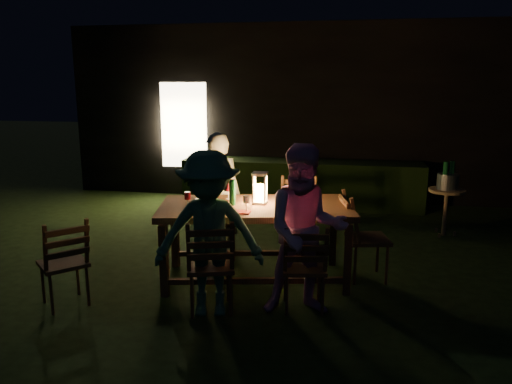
% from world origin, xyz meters
% --- Properties ---
extents(garden_envelope, '(40.00, 40.00, 3.20)m').
position_xyz_m(garden_envelope, '(-0.01, 6.15, 1.58)').
color(garden_envelope, black).
rests_on(garden_envelope, ground).
extents(dining_table, '(2.23, 1.43, 0.86)m').
position_xyz_m(dining_table, '(-0.67, 0.23, 0.77)').
color(dining_table, '#4B2B19').
rests_on(dining_table, ground).
extents(chair_near_left, '(0.56, 0.58, 0.98)m').
position_xyz_m(chair_near_left, '(-0.94, -0.61, 0.30)').
color(chair_near_left, '#4B2B19').
rests_on(chair_near_left, ground).
extents(chair_near_right, '(0.48, 0.50, 0.92)m').
position_xyz_m(chair_near_right, '(-0.07, -0.43, 0.28)').
color(chair_near_right, '#4B2B19').
rests_on(chair_near_right, ground).
extents(chair_far_left, '(0.57, 0.59, 1.02)m').
position_xyz_m(chair_far_left, '(-1.27, 0.89, 0.31)').
color(chair_far_left, '#4B2B19').
rests_on(chair_far_left, ground).
extents(chair_far_right, '(0.50, 0.53, 1.02)m').
position_xyz_m(chair_far_right, '(-0.29, 1.10, 0.31)').
color(chair_far_right, '#4B2B19').
rests_on(chair_far_right, ground).
extents(chair_end, '(0.57, 0.55, 1.02)m').
position_xyz_m(chair_end, '(0.54, 0.49, 0.31)').
color(chair_end, '#4B2B19').
rests_on(chair_end, ground).
extents(chair_spare, '(0.61, 0.61, 0.94)m').
position_xyz_m(chair_spare, '(-2.39, -0.76, 0.28)').
color(chair_spare, '#4B2B19').
rests_on(chair_spare, ground).
extents(person_house_side, '(0.64, 0.49, 1.57)m').
position_xyz_m(person_house_side, '(-1.28, 0.94, 0.79)').
color(person_house_side, '#EDEDCA').
rests_on(person_house_side, ground).
extents(person_opp_right, '(0.90, 0.77, 1.63)m').
position_xyz_m(person_opp_right, '(-0.06, -0.48, 0.81)').
color(person_opp_right, '#DC97C9').
rests_on(person_opp_right, ground).
extents(person_opp_left, '(1.11, 0.78, 1.57)m').
position_xyz_m(person_opp_left, '(-0.94, -0.66, 0.79)').
color(person_opp_left, '#376F52').
rests_on(person_opp_left, ground).
extents(lantern, '(0.16, 0.16, 0.35)m').
position_xyz_m(lantern, '(-0.63, 0.29, 1.02)').
color(lantern, white).
rests_on(lantern, dining_table).
extents(plate_far_left, '(0.25, 0.25, 0.01)m').
position_xyz_m(plate_far_left, '(-1.25, 0.33, 0.87)').
color(plate_far_left, white).
rests_on(plate_far_left, dining_table).
extents(plate_near_left, '(0.25, 0.25, 0.01)m').
position_xyz_m(plate_near_left, '(-1.16, -0.10, 0.87)').
color(plate_near_left, white).
rests_on(plate_near_left, dining_table).
extents(plate_far_right, '(0.25, 0.25, 0.01)m').
position_xyz_m(plate_far_right, '(-0.27, 0.54, 0.87)').
color(plate_far_right, white).
rests_on(plate_far_right, dining_table).
extents(plate_near_right, '(0.25, 0.25, 0.01)m').
position_xyz_m(plate_near_right, '(-0.18, 0.11, 0.87)').
color(plate_near_right, white).
rests_on(plate_near_right, dining_table).
extents(wineglass_a, '(0.06, 0.06, 0.18)m').
position_xyz_m(wineglass_a, '(-1.02, 0.44, 0.95)').
color(wineglass_a, '#59070F').
rests_on(wineglass_a, dining_table).
extents(wineglass_b, '(0.06, 0.06, 0.18)m').
position_xyz_m(wineglass_b, '(-1.35, -0.04, 0.95)').
color(wineglass_b, '#59070F').
rests_on(wineglass_b, dining_table).
extents(wineglass_c, '(0.06, 0.06, 0.18)m').
position_xyz_m(wineglass_c, '(-0.31, 0.02, 0.95)').
color(wineglass_c, '#59070F').
rests_on(wineglass_c, dining_table).
extents(wineglass_d, '(0.06, 0.06, 0.18)m').
position_xyz_m(wineglass_d, '(-0.10, 0.54, 0.95)').
color(wineglass_d, '#59070F').
rests_on(wineglass_d, dining_table).
extents(wineglass_e, '(0.06, 0.06, 0.18)m').
position_xyz_m(wineglass_e, '(-0.70, -0.08, 0.95)').
color(wineglass_e, silver).
rests_on(wineglass_e, dining_table).
extents(bottle_table, '(0.07, 0.07, 0.28)m').
position_xyz_m(bottle_table, '(-0.91, 0.18, 1.00)').
color(bottle_table, '#0F471E').
rests_on(bottle_table, dining_table).
extents(napkin_left, '(0.18, 0.14, 0.01)m').
position_xyz_m(napkin_left, '(-0.75, -0.11, 0.87)').
color(napkin_left, red).
rests_on(napkin_left, dining_table).
extents(napkin_right, '(0.18, 0.14, 0.01)m').
position_xyz_m(napkin_right, '(-0.07, 0.05, 0.87)').
color(napkin_right, red).
rests_on(napkin_right, dining_table).
extents(phone, '(0.14, 0.07, 0.01)m').
position_xyz_m(phone, '(-1.21, -0.19, 0.86)').
color(phone, black).
rests_on(phone, dining_table).
extents(side_table, '(0.51, 0.51, 0.68)m').
position_xyz_m(side_table, '(1.70, 2.34, 0.60)').
color(side_table, brown).
rests_on(side_table, ground).
extents(ice_bucket, '(0.30, 0.30, 0.22)m').
position_xyz_m(ice_bucket, '(1.70, 2.34, 0.79)').
color(ice_bucket, '#A5A8AD').
rests_on(ice_bucket, side_table).
extents(bottle_bucket_a, '(0.07, 0.07, 0.32)m').
position_xyz_m(bottle_bucket_a, '(1.65, 2.30, 0.84)').
color(bottle_bucket_a, '#0F471E').
rests_on(bottle_bucket_a, side_table).
extents(bottle_bucket_b, '(0.07, 0.07, 0.32)m').
position_xyz_m(bottle_bucket_b, '(1.75, 2.38, 0.84)').
color(bottle_bucket_b, '#0F471E').
rests_on(bottle_bucket_b, side_table).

